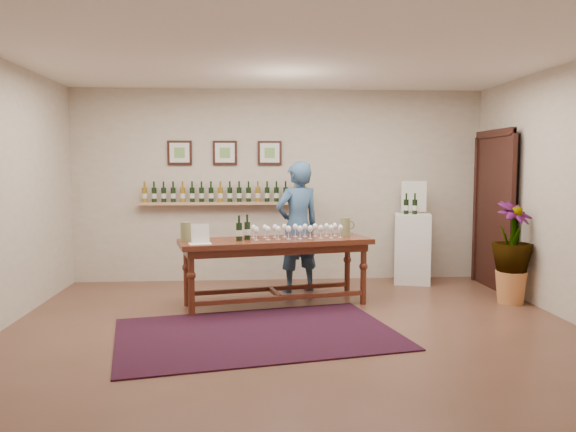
{
  "coord_description": "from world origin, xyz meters",
  "views": [
    {
      "loc": [
        -0.46,
        -5.75,
        1.67
      ],
      "look_at": [
        0.0,
        0.8,
        1.1
      ],
      "focal_mm": 35.0,
      "sensor_mm": 36.0,
      "label": 1
    }
  ],
  "objects": [
    {
      "name": "pitcher_right",
      "position": [
        0.76,
        1.21,
        0.93
      ],
      "size": [
        0.18,
        0.18,
        0.23
      ],
      "primitive_type": null,
      "rotation": [
        0.0,
        0.0,
        0.27
      ],
      "color": "olive",
      "rests_on": "tasting_table"
    },
    {
      "name": "ground",
      "position": [
        0.0,
        0.0,
        0.0
      ],
      "size": [
        6.0,
        6.0,
        0.0
      ],
      "primitive_type": "plane",
      "color": "brown",
      "rests_on": "ground"
    },
    {
      "name": "tasting_table",
      "position": [
        -0.14,
        0.95,
        0.69
      ],
      "size": [
        2.39,
        1.19,
        0.81
      ],
      "rotation": [
        0.0,
        0.0,
        0.21
      ],
      "color": "#4C2213",
      "rests_on": "ground"
    },
    {
      "name": "info_sign",
      "position": [
        1.94,
        2.25,
        1.25
      ],
      "size": [
        0.35,
        0.11,
        0.49
      ],
      "primitive_type": "cube",
      "rotation": [
        0.0,
        0.0,
        -0.26
      ],
      "color": "silver",
      "rests_on": "display_pedestal"
    },
    {
      "name": "rug",
      "position": [
        -0.38,
        -0.24,
        0.01
      ],
      "size": [
        3.06,
        2.35,
        0.01
      ],
      "primitive_type": "cube",
      "rotation": [
        0.0,
        0.0,
        0.2
      ],
      "color": "#440C10",
      "rests_on": "ground"
    },
    {
      "name": "potted_plant",
      "position": [
        2.75,
        0.83,
        0.63
      ],
      "size": [
        0.78,
        0.78,
        1.09
      ],
      "rotation": [
        0.0,
        0.0,
        0.48
      ],
      "color": "#C67A42",
      "rests_on": "ground"
    },
    {
      "name": "pitcher_left",
      "position": [
        -1.19,
        0.81,
        0.92
      ],
      "size": [
        0.16,
        0.16,
        0.23
      ],
      "primitive_type": null,
      "rotation": [
        0.0,
        0.0,
        0.1
      ],
      "color": "olive",
      "rests_on": "tasting_table"
    },
    {
      "name": "table_bottles",
      "position": [
        -0.53,
        0.86,
        0.96
      ],
      "size": [
        0.3,
        0.21,
        0.29
      ],
      "primitive_type": null,
      "rotation": [
        0.0,
        0.0,
        0.23
      ],
      "color": "black",
      "rests_on": "tasting_table"
    },
    {
      "name": "table_glasses",
      "position": [
        0.13,
        1.03,
        0.89
      ],
      "size": [
        1.24,
        0.46,
        0.17
      ],
      "primitive_type": null,
      "rotation": [
        0.0,
        0.0,
        0.15
      ],
      "color": "white",
      "rests_on": "tasting_table"
    },
    {
      "name": "pedestal_bottles",
      "position": [
        1.84,
        2.08,
        1.16
      ],
      "size": [
        0.32,
        0.16,
        0.31
      ],
      "primitive_type": null,
      "rotation": [
        0.0,
        0.0,
        -0.26
      ],
      "color": "black",
      "rests_on": "display_pedestal"
    },
    {
      "name": "menu_card",
      "position": [
        -1.01,
        0.59,
        0.92
      ],
      "size": [
        0.28,
        0.23,
        0.22
      ],
      "primitive_type": "cube",
      "rotation": [
        0.0,
        0.0,
        0.21
      ],
      "color": "silver",
      "rests_on": "tasting_table"
    },
    {
      "name": "person",
      "position": [
        0.19,
        1.7,
        0.87
      ],
      "size": [
        0.75,
        0.64,
        1.75
      ],
      "primitive_type": "imported",
      "rotation": [
        0.0,
        0.0,
        3.55
      ],
      "color": "#315075",
      "rests_on": "ground"
    },
    {
      "name": "room_shell",
      "position": [
        2.11,
        1.86,
        1.12
      ],
      "size": [
        6.0,
        6.0,
        6.0
      ],
      "color": "beige",
      "rests_on": "ground"
    },
    {
      "name": "display_pedestal",
      "position": [
        1.9,
        2.14,
        0.5
      ],
      "size": [
        0.61,
        0.61,
        1.0
      ],
      "primitive_type": "cube",
      "rotation": [
        0.0,
        0.0,
        -0.26
      ],
      "color": "white",
      "rests_on": "ground"
    }
  ]
}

